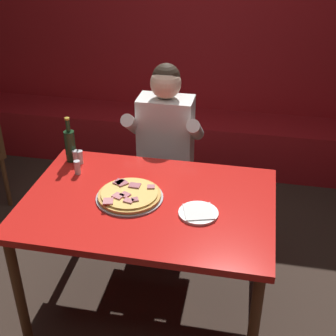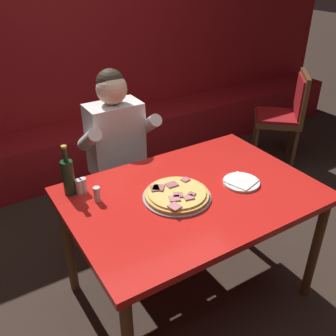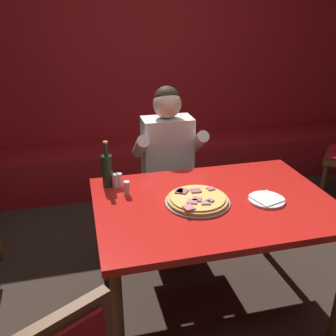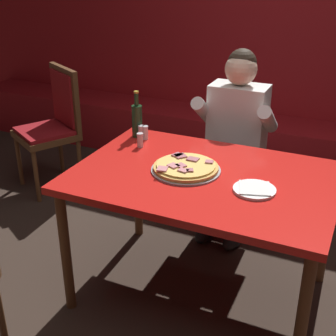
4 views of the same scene
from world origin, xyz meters
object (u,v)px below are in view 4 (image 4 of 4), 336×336
shaker_oregano (140,141)px  pizza (186,168)px  shaker_parmesan (141,133)px  beer_bottle (137,120)px  dining_chair_near_right (54,121)px  diner_seated_blue_shirt (233,137)px  plate_white_paper (254,189)px  shaker_black_pepper (145,133)px  main_dining_table (204,188)px

shaker_oregano → pizza: bearing=-27.6°
shaker_parmesan → pizza: bearing=-36.3°
beer_bottle → shaker_oregano: (0.10, -0.15, -0.07)m
shaker_oregano → dining_chair_near_right: dining_chair_near_right is taller
diner_seated_blue_shirt → dining_chair_near_right: diner_seated_blue_shirt is taller
pizza → shaker_parmesan: bearing=143.7°
plate_white_paper → dining_chair_near_right: 2.11m
shaker_black_pepper → diner_seated_blue_shirt: size_ratio=0.07×
pizza → shaker_black_pepper: (-0.40, 0.32, 0.02)m
beer_bottle → shaker_oregano: 0.19m
dining_chair_near_right → main_dining_table: bearing=-27.2°
main_dining_table → plate_white_paper: bearing=-14.3°
pizza → shaker_black_pepper: shaker_black_pepper is taller
shaker_parmesan → shaker_oregano: (0.06, -0.12, 0.00)m
shaker_parmesan → main_dining_table: bearing=-30.6°
pizza → beer_bottle: beer_bottle is taller
main_dining_table → diner_seated_blue_shirt: bearing=95.6°
shaker_parmesan → diner_seated_blue_shirt: size_ratio=0.07×
pizza → shaker_parmesan: (-0.43, 0.32, 0.02)m
pizza → plate_white_paper: pizza is taller
pizza → main_dining_table: bearing=0.2°
pizza → plate_white_paper: size_ratio=1.77×
shaker_oregano → beer_bottle: bearing=123.2°
shaker_black_pepper → pizza: bearing=-38.4°
plate_white_paper → shaker_oregano: (-0.77, 0.27, 0.03)m
beer_bottle → shaker_oregano: bearing=-56.8°
shaker_parmesan → shaker_oregano: size_ratio=1.00×
shaker_parmesan → shaker_black_pepper: size_ratio=1.00×
shaker_black_pepper → diner_seated_blue_shirt: diner_seated_blue_shirt is taller
shaker_oregano → plate_white_paper: bearing=-19.3°
plate_white_paper → shaker_oregano: 0.81m
plate_white_paper → diner_seated_blue_shirt: 0.92m
shaker_oregano → dining_chair_near_right: bearing=150.8°
shaker_parmesan → diner_seated_blue_shirt: (0.46, 0.45, -0.11)m
main_dining_table → dining_chair_near_right: size_ratio=1.37×
main_dining_table → shaker_oregano: size_ratio=15.94×
shaker_black_pepper → dining_chair_near_right: dining_chair_near_right is taller
shaker_parmesan → shaker_oregano: same height
beer_bottle → main_dining_table: bearing=-30.8°
beer_bottle → dining_chair_near_right: beer_bottle is taller
pizza → dining_chair_near_right: dining_chair_near_right is taller
main_dining_table → shaker_black_pepper: size_ratio=15.94×
pizza → beer_bottle: bearing=143.8°
dining_chair_near_right → shaker_black_pepper: bearing=-24.8°
plate_white_paper → diner_seated_blue_shirt: diner_seated_blue_shirt is taller
diner_seated_blue_shirt → shaker_black_pepper: bearing=-134.4°
pizza → plate_white_paper: bearing=-10.6°
pizza → beer_bottle: 0.59m
plate_white_paper → beer_bottle: bearing=154.2°
diner_seated_blue_shirt → dining_chair_near_right: 1.54m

